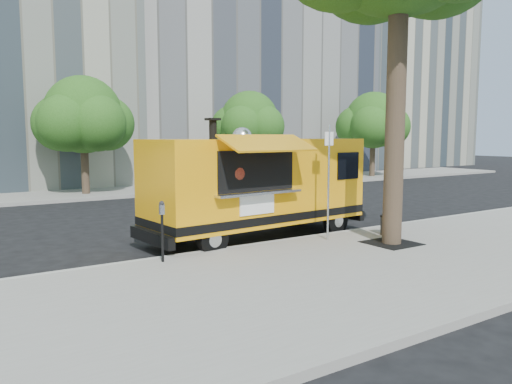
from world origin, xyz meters
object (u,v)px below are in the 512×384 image
far_tree_c (249,121)px  food_truck (257,184)px  trash_bin_left (392,230)px  sign_post (328,175)px  far_tree_b (83,115)px  parking_meter (162,224)px  trash_bin_right (388,224)px  far_tree_d (373,120)px

far_tree_c → food_truck: far_tree_c is taller
far_tree_c → trash_bin_left: far_tree_c is taller
sign_post → trash_bin_left: size_ratio=5.52×
far_tree_b → food_truck: (1.47, -12.53, -2.28)m
parking_meter → food_truck: food_truck is taller
far_tree_b → sign_post: far_tree_b is taller
far_tree_b → trash_bin_right: bearing=-73.4°
trash_bin_left → sign_post: bearing=140.8°
far_tree_d → parking_meter: far_tree_d is taller
far_tree_c → trash_bin_left: (-5.17, -14.99, -3.28)m
far_tree_d → trash_bin_right: 20.93m
food_truck → far_tree_d: bearing=30.6°
trash_bin_left → parking_meter: bearing=168.0°
far_tree_c → sign_post: far_tree_c is taller
far_tree_d → parking_meter: (-21.00, -13.95, -2.91)m
sign_post → parking_meter: size_ratio=2.25×
parking_meter → trash_bin_right: parking_meter is taller
parking_meter → trash_bin_right: bearing=-5.6°
sign_post → food_truck: size_ratio=0.44×
food_truck → trash_bin_right: bearing=-41.1°
food_truck → trash_bin_right: 3.78m
sign_post → far_tree_c: bearing=65.2°
far_tree_d → trash_bin_right: bearing=-135.1°
far_tree_b → sign_post: (2.55, -14.25, -1.98)m
far_tree_c → parking_meter: bearing=-128.7°
sign_post → far_tree_b: bearing=100.1°
trash_bin_right → food_truck: bearing=143.6°
far_tree_c → parking_meter: far_tree_c is taller
food_truck → trash_bin_right: (2.91, -2.15, -1.11)m
far_tree_d → trash_bin_right: (-14.62, -14.58, -3.45)m
far_tree_c → sign_post: bearing=-114.8°
food_truck → trash_bin_left: (2.36, -2.76, -1.11)m
sign_post → trash_bin_right: (1.83, -0.43, -1.41)m
far_tree_c → far_tree_d: bearing=1.1°
far_tree_c → parking_meter: 17.82m
far_tree_b → trash_bin_left: far_tree_b is taller
far_tree_d → food_truck: (-17.53, -12.43, -2.34)m
far_tree_d → trash_bin_left: far_tree_d is taller
parking_meter → food_truck: size_ratio=0.20×
far_tree_d → parking_meter: size_ratio=4.23×
far_tree_c → trash_bin_right: (-4.62, -14.38, -3.28)m
far_tree_d → trash_bin_left: 21.75m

